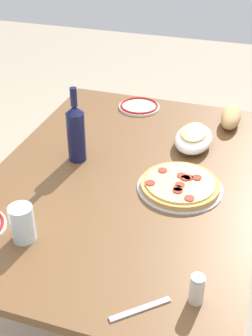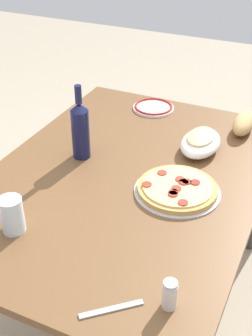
# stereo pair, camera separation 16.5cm
# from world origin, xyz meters

# --- Properties ---
(ground_plane) EXTENTS (8.00, 8.00, 0.00)m
(ground_plane) POSITION_xyz_m (0.00, 0.00, 0.00)
(ground_plane) COLOR tan
(ground_plane) RESTS_ON ground
(dining_table) EXTENTS (1.37, 0.97, 0.71)m
(dining_table) POSITION_xyz_m (0.00, 0.00, 0.61)
(dining_table) COLOR brown
(dining_table) RESTS_ON ground
(pepperoni_pizza) EXTENTS (0.30, 0.30, 0.03)m
(pepperoni_pizza) POSITION_xyz_m (0.02, 0.21, 0.73)
(pepperoni_pizza) COLOR #B7B7BC
(pepperoni_pizza) RESTS_ON dining_table
(baked_pasta_dish) EXTENTS (0.24, 0.15, 0.08)m
(baked_pasta_dish) POSITION_xyz_m (-0.28, 0.20, 0.76)
(baked_pasta_dish) COLOR white
(baked_pasta_dish) RESTS_ON dining_table
(wine_bottle) EXTENTS (0.07, 0.07, 0.30)m
(wine_bottle) POSITION_xyz_m (-0.05, -0.21, 0.83)
(wine_bottle) COLOR #141942
(wine_bottle) RESTS_ON dining_table
(water_glass) EXTENTS (0.07, 0.07, 0.12)m
(water_glass) POSITION_xyz_m (0.43, -0.19, 0.77)
(water_glass) COLOR silver
(water_glass) RESTS_ON dining_table
(side_plate_far) EXTENTS (0.19, 0.19, 0.02)m
(side_plate_far) POSITION_xyz_m (-0.56, -0.12, 0.72)
(side_plate_far) COLOR white
(side_plate_far) RESTS_ON dining_table
(bread_loaf) EXTENTS (0.20, 0.09, 0.08)m
(bread_loaf) POSITION_xyz_m (-0.52, 0.32, 0.75)
(bread_loaf) COLOR tan
(bread_loaf) RESTS_ON dining_table
(spice_shaker) EXTENTS (0.04, 0.04, 0.09)m
(spice_shaker) POSITION_xyz_m (0.50, 0.35, 0.76)
(spice_shaker) COLOR silver
(spice_shaker) RESTS_ON dining_table
(fork_right) EXTENTS (0.12, 0.14, 0.00)m
(fork_right) POSITION_xyz_m (0.58, 0.23, 0.72)
(fork_right) COLOR #B7B7BC
(fork_right) RESTS_ON dining_table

